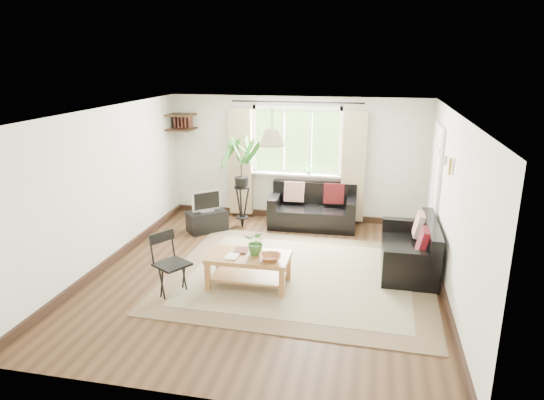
% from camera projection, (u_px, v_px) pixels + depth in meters
% --- Properties ---
extents(floor, '(5.50, 5.50, 0.00)m').
position_uv_depth(floor, '(266.00, 275.00, 7.18)').
color(floor, '#301D10').
rests_on(floor, ground).
extents(ceiling, '(5.50, 5.50, 0.00)m').
position_uv_depth(ceiling, '(266.00, 112.00, 6.49)').
color(ceiling, white).
rests_on(ceiling, floor).
extents(wall_back, '(5.00, 0.02, 2.40)m').
position_uv_depth(wall_back, '(297.00, 159.00, 9.41)').
color(wall_back, beige).
rests_on(wall_back, floor).
extents(wall_front, '(5.00, 0.02, 2.40)m').
position_uv_depth(wall_front, '(198.00, 283.00, 4.25)').
color(wall_front, beige).
rests_on(wall_front, floor).
extents(wall_left, '(0.02, 5.50, 2.40)m').
position_uv_depth(wall_left, '(105.00, 188.00, 7.33)').
color(wall_left, beige).
rests_on(wall_left, floor).
extents(wall_right, '(0.02, 5.50, 2.40)m').
position_uv_depth(wall_right, '(452.00, 209.00, 6.34)').
color(wall_right, beige).
rests_on(wall_right, floor).
extents(rug, '(3.90, 3.37, 0.02)m').
position_uv_depth(rug, '(300.00, 275.00, 7.15)').
color(rug, '#B9B190').
rests_on(rug, floor).
extents(window, '(2.50, 0.16, 2.16)m').
position_uv_depth(window, '(297.00, 142.00, 9.28)').
color(window, white).
rests_on(window, wall_back).
extents(door, '(0.06, 0.96, 2.06)m').
position_uv_depth(door, '(434.00, 190.00, 8.00)').
color(door, silver).
rests_on(door, wall_right).
extents(corner_shelf, '(0.50, 0.50, 0.34)m').
position_uv_depth(corner_shelf, '(181.00, 122.00, 9.43)').
color(corner_shelf, black).
rests_on(corner_shelf, wall_back).
extents(pendant_lamp, '(0.36, 0.36, 0.54)m').
position_uv_depth(pendant_lamp, '(272.00, 133.00, 6.97)').
color(pendant_lamp, beige).
rests_on(pendant_lamp, ceiling).
extents(wall_sconce, '(0.12, 0.12, 0.28)m').
position_uv_depth(wall_sconce, '(448.00, 163.00, 6.48)').
color(wall_sconce, beige).
rests_on(wall_sconce, wall_right).
extents(sofa_back, '(1.63, 0.85, 0.76)m').
position_uv_depth(sofa_back, '(313.00, 207.00, 9.14)').
color(sofa_back, black).
rests_on(sofa_back, floor).
extents(sofa_right, '(1.56, 0.79, 0.73)m').
position_uv_depth(sofa_right, '(409.00, 247.00, 7.28)').
color(sofa_right, black).
rests_on(sofa_right, floor).
extents(coffee_table, '(1.14, 0.63, 0.46)m').
position_uv_depth(coffee_table, '(249.00, 270.00, 6.79)').
color(coffee_table, brown).
rests_on(coffee_table, floor).
extents(table_plant, '(0.37, 0.34, 0.36)m').
position_uv_depth(table_plant, '(257.00, 242.00, 6.70)').
color(table_plant, '#36692A').
rests_on(table_plant, coffee_table).
extents(bowl, '(0.37, 0.37, 0.07)m').
position_uv_depth(bowl, '(270.00, 257.00, 6.56)').
color(bowl, '#955B33').
rests_on(bowl, coffee_table).
extents(book_a, '(0.17, 0.23, 0.02)m').
position_uv_depth(book_a, '(226.00, 256.00, 6.68)').
color(book_a, white).
rests_on(book_a, coffee_table).
extents(book_b, '(0.19, 0.25, 0.02)m').
position_uv_depth(book_b, '(235.00, 250.00, 6.88)').
color(book_b, '#522A21').
rests_on(book_b, coffee_table).
extents(tv_stand, '(0.79, 0.76, 0.38)m').
position_uv_depth(tv_stand, '(207.00, 221.00, 8.96)').
color(tv_stand, black).
rests_on(tv_stand, floor).
extents(tv, '(0.53, 0.49, 0.41)m').
position_uv_depth(tv, '(206.00, 201.00, 8.85)').
color(tv, '#A5A5AA').
rests_on(tv, tv_stand).
extents(palm_stand, '(0.77, 0.77, 1.71)m').
position_uv_depth(palm_stand, '(242.00, 183.00, 8.98)').
color(palm_stand, black).
rests_on(palm_stand, floor).
extents(folding_chair, '(0.61, 0.61, 0.85)m').
position_uv_depth(folding_chair, '(172.00, 265.00, 6.49)').
color(folding_chair, black).
rests_on(folding_chair, floor).
extents(sill_plant, '(0.14, 0.10, 0.27)m').
position_uv_depth(sill_plant, '(309.00, 168.00, 9.29)').
color(sill_plant, '#2D6023').
rests_on(sill_plant, window).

